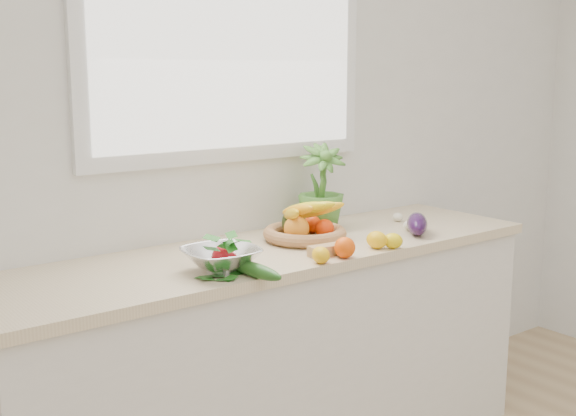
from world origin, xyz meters
TOP-DOWN VIEW (x-y plane):
  - back_wall at (0.00, 2.25)m, footprint 4.50×0.02m
  - counter_cabinet at (0.00, 1.95)m, footprint 2.20×0.58m
  - countertop at (0.00, 1.95)m, footprint 2.24×0.62m
  - window_frame at (0.00, 2.23)m, footprint 1.30×0.03m
  - window_pane at (0.00, 2.21)m, footprint 1.18×0.01m
  - orange_loose at (0.11, 1.67)m, footprint 0.10×0.10m
  - lemon_a at (0.30, 1.70)m, footprint 0.08×0.09m
  - lemon_b at (-0.01, 1.67)m, footprint 0.07×0.08m
  - lemon_c at (0.35, 1.67)m, footprint 0.09×0.09m
  - apple at (-0.29, 1.85)m, footprint 0.08×0.08m
  - ginger at (0.07, 1.74)m, footprint 0.13×0.06m
  - garlic_a at (0.22, 1.94)m, footprint 0.06×0.06m
  - garlic_b at (0.72, 2.01)m, footprint 0.06×0.06m
  - garlic_c at (0.63, 1.85)m, footprint 0.05×0.05m
  - eggplant at (0.60, 1.78)m, footprint 0.21×0.21m
  - cucumber at (-0.29, 1.67)m, footprint 0.07×0.27m
  - radish at (0.01, 1.67)m, footprint 0.04×0.04m
  - potted_herb at (0.35, 2.09)m, footprint 0.25×0.25m
  - fruit_basket at (0.16, 1.97)m, footprint 0.40×0.40m
  - colander_with_spinach at (-0.34, 1.79)m, footprint 0.26×0.26m

SIDE VIEW (x-z plane):
  - counter_cabinet at x=0.00m, z-range 0.00..0.86m
  - countertop at x=0.00m, z-range 0.86..0.90m
  - radish at x=0.01m, z-range 0.90..0.93m
  - garlic_b at x=0.72m, z-range 0.90..0.94m
  - ginger at x=0.07m, z-range 0.90..0.94m
  - garlic_c at x=0.63m, z-range 0.90..0.94m
  - garlic_a at x=0.22m, z-range 0.90..0.95m
  - cucumber at x=-0.29m, z-range 0.90..0.95m
  - lemon_c at x=0.35m, z-range 0.90..0.96m
  - lemon_b at x=-0.01m, z-range 0.90..0.96m
  - lemon_a at x=0.30m, z-range 0.90..0.97m
  - apple at x=-0.29m, z-range 0.90..0.97m
  - orange_loose at x=0.11m, z-range 0.90..0.98m
  - eggplant at x=0.60m, z-range 0.90..0.99m
  - fruit_basket at x=0.16m, z-range 0.86..1.04m
  - colander_with_spinach at x=-0.34m, z-range 0.90..1.03m
  - potted_herb at x=0.35m, z-range 0.90..1.26m
  - back_wall at x=0.00m, z-range 0.00..2.70m
  - window_frame at x=0.00m, z-range 1.20..2.30m
  - window_pane at x=0.00m, z-range 1.26..2.24m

